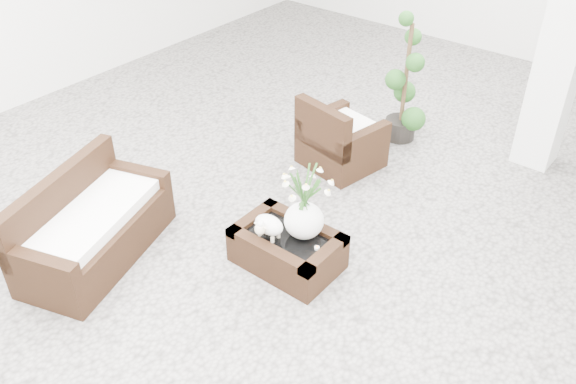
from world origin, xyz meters
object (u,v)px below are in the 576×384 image
Objects in this scene: coffee_table at (287,250)px; loveseat at (93,220)px; topiary at (406,79)px; armchair at (342,132)px.

coffee_table is 1.71m from loveseat.
loveseat is 3.70m from topiary.
topiary is (0.21, 0.91, 0.34)m from armchair.
coffee_table is 0.61× the size of topiary.
loveseat is at bearing -145.54° from coffee_table.
loveseat is (-0.82, -2.62, -0.00)m from armchair.
armchair is 0.54× the size of topiary.
loveseat is at bearing 83.81° from armchair.
coffee_table is 1.77m from armchair.
topiary reaches higher than armchair.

